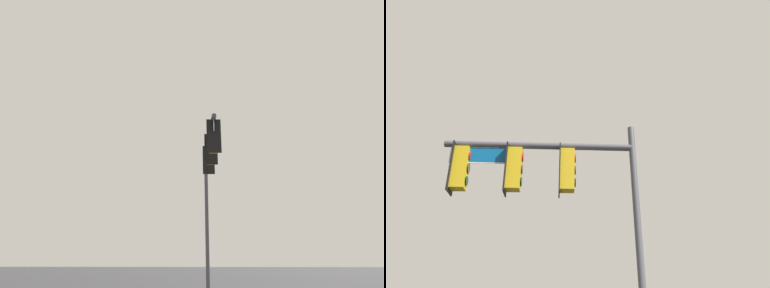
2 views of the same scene
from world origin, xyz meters
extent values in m
cylinder|color=#47474C|center=(-6.31, -6.56, 3.43)|extent=(0.17, 0.17, 6.86)
cylinder|color=#47474C|center=(-3.93, -6.16, 6.26)|extent=(4.79, 0.97, 0.17)
cube|color=black|center=(-4.46, -6.24, 5.59)|extent=(0.12, 0.52, 1.30)
cube|color=#B79314|center=(-4.64, -6.28, 5.59)|extent=(0.41, 0.38, 1.10)
cylinder|color=#B79314|center=(-4.64, -6.28, 6.20)|extent=(0.04, 0.04, 0.12)
cylinder|color=red|center=(-4.84, -6.31, 5.92)|extent=(0.07, 0.22, 0.22)
cylinder|color=#392D05|center=(-4.84, -6.31, 5.59)|extent=(0.07, 0.22, 0.22)
cylinder|color=black|center=(-4.84, -6.31, 5.26)|extent=(0.07, 0.22, 0.22)
cube|color=black|center=(-3.15, -6.02, 5.59)|extent=(0.12, 0.52, 1.30)
cube|color=#B79314|center=(-3.33, -6.06, 5.59)|extent=(0.41, 0.38, 1.10)
cylinder|color=#B79314|center=(-3.33, -6.06, 6.20)|extent=(0.04, 0.04, 0.12)
cylinder|color=red|center=(-3.53, -6.09, 5.92)|extent=(0.07, 0.22, 0.22)
cylinder|color=#392D05|center=(-3.53, -6.09, 5.59)|extent=(0.07, 0.22, 0.22)
cylinder|color=black|center=(-3.53, -6.09, 5.26)|extent=(0.07, 0.22, 0.22)
cube|color=black|center=(-1.83, -5.80, 5.59)|extent=(0.12, 0.52, 1.30)
cube|color=#B79314|center=(-2.02, -5.84, 5.59)|extent=(0.41, 0.38, 1.10)
cylinder|color=#B79314|center=(-2.02, -5.84, 6.20)|extent=(0.04, 0.04, 0.12)
cylinder|color=red|center=(-2.22, -5.87, 5.92)|extent=(0.07, 0.22, 0.22)
cylinder|color=#392D05|center=(-2.22, -5.87, 5.59)|extent=(0.07, 0.22, 0.22)
cylinder|color=black|center=(-2.22, -5.87, 5.26)|extent=(0.07, 0.22, 0.22)
cube|color=#0A4C7F|center=(-2.49, -5.91, 5.96)|extent=(1.50, 0.29, 0.39)
cube|color=white|center=(-2.49, -5.91, 5.96)|extent=(1.56, 0.28, 0.45)
camera|label=1|loc=(8.01, -5.13, 1.29)|focal=28.00mm
camera|label=2|loc=(-5.92, 2.31, 1.90)|focal=35.00mm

